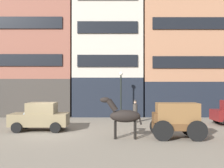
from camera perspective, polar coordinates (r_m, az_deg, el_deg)
name	(u,v)px	position (r m, az deg, el deg)	size (l,w,h in m)	color
ground_plane	(50,132)	(16.56, -13.97, -10.59)	(120.00, 120.00, 0.00)	slate
building_center_left	(30,27)	(27.75, -18.01, 12.23)	(9.31, 5.78, 17.87)	#38332D
building_center_right	(107,33)	(26.35, -1.16, 11.42)	(7.12, 5.78, 16.53)	black
building_far_right	(182,26)	(27.52, 15.63, 12.64)	(9.10, 5.78, 18.16)	black
cargo_wagon	(175,118)	(14.55, 14.13, -7.46)	(2.96, 1.62, 1.98)	brown
draft_horse	(122,116)	(14.10, 2.34, -7.19)	(2.35, 0.67, 2.30)	black
sedan_light	(39,117)	(17.24, -16.20, -7.11)	(3.71, 1.89, 1.83)	#7A6B4C
pedestrian_officer	(134,110)	(20.28, 5.04, -5.90)	(0.51, 0.51, 1.79)	#38332D
streetlamp_curbside	(120,89)	(21.52, 1.80, -1.08)	(0.32, 0.32, 4.12)	black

